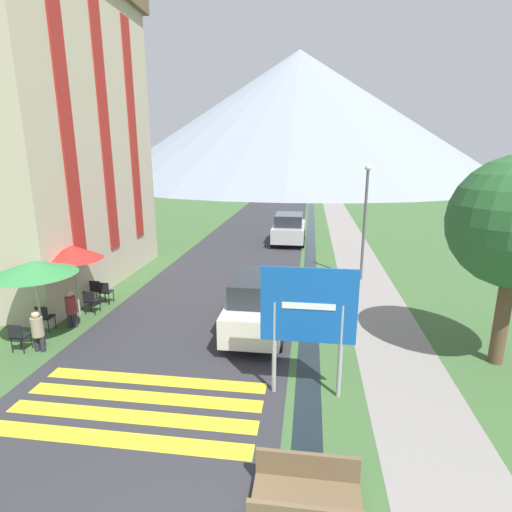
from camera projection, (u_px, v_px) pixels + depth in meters
The scene contains 21 objects.
ground_plane at pixel (290, 246), 23.76m from camera, with size 160.00×160.00×0.00m, color #3D6033.
road at pixel (267, 219), 33.68m from camera, with size 6.40×60.00×0.01m.
footpath at pixel (340, 220), 32.89m from camera, with size 2.20×60.00×0.01m.
drainage_channel at pixel (311, 220), 33.20m from camera, with size 0.60×60.00×0.00m.
crosswalk_marking at pixel (137, 406), 8.73m from camera, with size 5.44×2.54×0.01m.
mountain_distant at pixel (298, 117), 77.90m from camera, with size 76.23×76.23×24.34m.
hotel_building at pixel (43, 118), 15.64m from camera, with size 5.49×9.64×12.52m.
road_sign at pixel (308, 315), 8.70m from camera, with size 2.10×0.11×3.03m.
footbridge at pixel (306, 501), 6.09m from camera, with size 1.70×1.10×0.65m.
parked_car_near at pixel (258, 303), 12.26m from camera, with size 1.75×4.09×1.82m.
parked_car_far at pixel (289, 228), 24.49m from camera, with size 1.99×4.14×1.82m.
cafe_chair_far_right at pixel (97, 289), 14.75m from camera, with size 0.40×0.40×0.85m.
cafe_chair_nearest at pixel (18, 335), 11.00m from camera, with size 0.40×0.40×0.85m.
cafe_chair_middle at pixel (91, 300), 13.65m from camera, with size 0.40×0.40×0.85m.
cafe_chair_far_left at pixel (105, 291), 14.56m from camera, with size 0.40×0.40×0.85m.
cafe_chair_near_left at pixel (44, 316), 12.29m from camera, with size 0.40×0.40×0.85m.
cafe_umbrella_front_green at pixel (33, 268), 11.07m from camera, with size 2.31×2.31×2.49m.
cafe_umbrella_middle_red at pixel (73, 252), 13.17m from camera, with size 1.92×1.92×2.44m.
person_seated_far at pixel (38, 329), 11.02m from camera, with size 0.32×0.32×1.22m.
person_seated_near at pixel (71, 307), 12.58m from camera, with size 0.32×0.32×1.23m.
streetlamp at pixel (365, 213), 16.83m from camera, with size 0.28×0.28×4.94m.
Camera 1 is at (1.10, -3.22, 5.38)m, focal length 28.00 mm.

